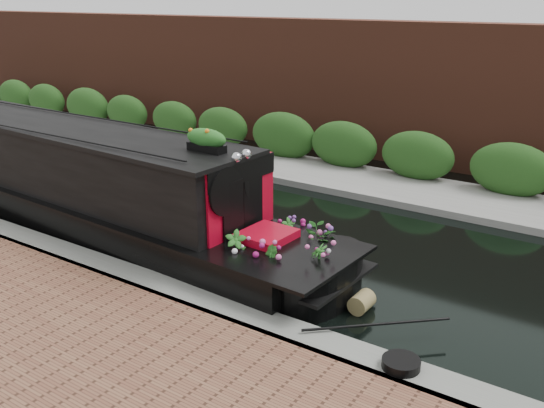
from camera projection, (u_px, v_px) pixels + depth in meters
The scene contains 8 objects.
ground at pixel (235, 225), 13.04m from camera, with size 80.00×80.00×0.00m, color black.
near_bank_coping at pixel (118, 282), 10.46m from camera, with size 40.00×0.60×0.50m, color slate.
far_bank_path at pixel (330, 179), 16.32m from camera, with size 40.00×2.40×0.34m, color gray.
far_hedge at pixel (346, 171), 17.02m from camera, with size 40.00×1.10×2.80m, color #214818.
far_brick_wall at pixel (377, 156), 18.66m from camera, with size 40.00×1.00×8.00m, color #5A2C1E.
narrowboat at pixel (87, 191), 12.63m from camera, with size 11.87×2.60×2.76m.
rope_fender at pixel (362, 302), 9.45m from camera, with size 0.31×0.31×0.40m, color olive.
coiled_mooring_rope at pixel (401, 363), 7.61m from camera, with size 0.49×0.49×0.12m, color black.
Camera 1 is at (7.53, -9.60, 4.70)m, focal length 40.00 mm.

